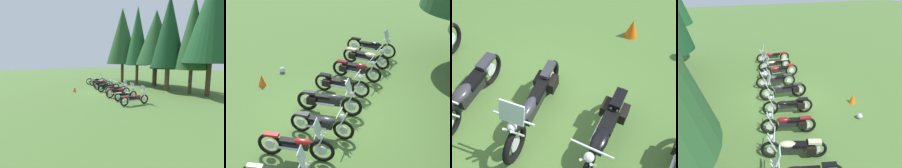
% 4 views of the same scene
% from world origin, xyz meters
% --- Properties ---
extents(ground_plane, '(80.00, 80.00, 0.00)m').
position_xyz_m(ground_plane, '(0.00, 0.00, 0.00)').
color(ground_plane, '#4C7033').
extents(motorcycle_0, '(0.87, 2.36, 1.38)m').
position_xyz_m(motorcycle_0, '(-5.12, 1.02, 0.48)').
color(motorcycle_0, black).
rests_on(motorcycle_0, ground_plane).
extents(motorcycle_1, '(1.04, 2.15, 1.00)m').
position_xyz_m(motorcycle_1, '(-4.01, 0.80, 0.44)').
color(motorcycle_1, black).
rests_on(motorcycle_1, ground_plane).
extents(motorcycle_2, '(0.92, 2.12, 1.00)m').
position_xyz_m(motorcycle_2, '(-2.69, 0.56, 0.45)').
color(motorcycle_2, black).
rests_on(motorcycle_2, ground_plane).
extents(motorcycle_3, '(0.86, 2.22, 1.01)m').
position_xyz_m(motorcycle_3, '(-1.38, 0.13, 0.45)').
color(motorcycle_3, black).
rests_on(motorcycle_3, ground_plane).
extents(motorcycle_4, '(0.74, 2.39, 1.39)m').
position_xyz_m(motorcycle_4, '(0.02, -0.08, 0.49)').
color(motorcycle_4, black).
rests_on(motorcycle_4, ground_plane).
extents(motorcycle_5, '(0.68, 2.17, 1.01)m').
position_xyz_m(motorcycle_5, '(1.37, -0.04, 0.46)').
color(motorcycle_5, black).
rests_on(motorcycle_5, ground_plane).
extents(motorcycle_6, '(0.65, 2.38, 1.39)m').
position_xyz_m(motorcycle_6, '(2.59, -0.56, 0.48)').
color(motorcycle_6, black).
rests_on(motorcycle_6, ground_plane).
extents(motorcycle_7, '(0.78, 2.18, 1.35)m').
position_xyz_m(motorcycle_7, '(3.84, -0.65, 0.44)').
color(motorcycle_7, black).
rests_on(motorcycle_7, ground_plane).
extents(motorcycle_8, '(0.60, 2.33, 1.35)m').
position_xyz_m(motorcycle_8, '(5.33, -0.94, 0.45)').
color(motorcycle_8, black).
rests_on(motorcycle_8, ground_plane).
extents(pine_tree_0, '(3.51, 3.51, 7.25)m').
position_xyz_m(pine_tree_0, '(-6.31, 5.89, 4.91)').
color(pine_tree_0, '#42301E').
rests_on(pine_tree_0, ground_plane).
extents(pine_tree_1, '(4.36, 4.36, 9.89)m').
position_xyz_m(pine_tree_1, '(-5.27, 5.16, 6.19)').
color(pine_tree_1, '#4C3823').
rests_on(pine_tree_1, ground_plane).
extents(pine_tree_2, '(2.96, 2.96, 9.49)m').
position_xyz_m(pine_tree_2, '(-2.40, 5.44, 5.93)').
color(pine_tree_2, '#4C3823').
rests_on(pine_tree_2, ground_plane).
extents(pine_tree_3, '(4.58, 4.58, 8.71)m').
position_xyz_m(pine_tree_3, '(-0.24, 6.38, 5.61)').
color(pine_tree_3, '#42301E').
rests_on(pine_tree_3, ground_plane).
extents(pine_tree_4, '(3.82, 3.82, 7.32)m').
position_xyz_m(pine_tree_4, '(1.15, 6.84, 4.72)').
color(pine_tree_4, brown).
rests_on(pine_tree_4, ground_plane).
extents(pine_tree_5, '(3.47, 3.47, 9.51)m').
position_xyz_m(pine_tree_5, '(2.42, 5.51, 5.90)').
color(pine_tree_5, brown).
rests_on(pine_tree_5, ground_plane).
extents(pine_tree_6, '(3.04, 3.04, 8.84)m').
position_xyz_m(pine_tree_6, '(4.77, 5.99, 5.53)').
color(pine_tree_6, '#42301E').
rests_on(pine_tree_6, ground_plane).
extents(pine_tree_7, '(4.57, 4.57, 10.49)m').
position_xyz_m(pine_tree_7, '(6.33, 6.21, 6.68)').
color(pine_tree_7, '#42301E').
rests_on(pine_tree_7, ground_plane).
extents(traffic_cone, '(0.32, 0.32, 0.48)m').
position_xyz_m(traffic_cone, '(-1.50, -3.10, 0.24)').
color(traffic_cone, '#EA590F').
rests_on(traffic_cone, ground_plane).
extents(dropped_helmet, '(0.25, 0.25, 0.25)m').
position_xyz_m(dropped_helmet, '(-2.76, -2.64, 0.12)').
color(dropped_helmet, silver).
rests_on(dropped_helmet, ground_plane).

